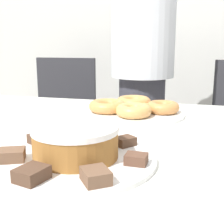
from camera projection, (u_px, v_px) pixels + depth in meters
name	position (u px, v px, depth m)	size (l,w,h in m)	color
wall_back	(165.00, 1.00, 2.25)	(8.00, 0.05, 2.60)	silver
table	(112.00, 166.00, 0.88)	(1.50, 0.99, 0.77)	silver
person_standing	(143.00, 64.00, 1.58)	(0.32, 0.32, 1.70)	#383842
office_chair_left	(60.00, 134.00, 1.99)	(0.46, 0.46, 0.91)	black
plate_cake	(76.00, 159.00, 0.68)	(0.35, 0.35, 0.01)	white
plate_donuts	(134.00, 113.00, 1.10)	(0.35, 0.35, 0.01)	white
frosted_cake	(75.00, 141.00, 0.67)	(0.19, 0.19, 0.07)	#9E662D
lamington_0	(136.00, 159.00, 0.64)	(0.05, 0.04, 0.02)	brown
lamington_1	(125.00, 141.00, 0.75)	(0.06, 0.06, 0.02)	#513828
lamington_2	(85.00, 133.00, 0.81)	(0.05, 0.05, 0.03)	#513828
lamington_3	(40.00, 139.00, 0.77)	(0.06, 0.06, 0.02)	#513828
lamington_4	(12.00, 155.00, 0.66)	(0.07, 0.06, 0.02)	brown
lamington_5	(32.00, 174.00, 0.56)	(0.06, 0.07, 0.02)	#513828
lamington_6	(96.00, 176.00, 0.56)	(0.07, 0.07, 0.02)	brown
donut_0	(134.00, 108.00, 1.10)	(0.12, 0.12, 0.03)	#D18E4C
donut_1	(108.00, 106.00, 1.10)	(0.13, 0.13, 0.04)	#D18E4C
donut_2	(134.00, 111.00, 1.03)	(0.12, 0.12, 0.04)	tan
donut_3	(163.00, 107.00, 1.09)	(0.12, 0.12, 0.04)	#C68447
donut_4	(133.00, 102.00, 1.17)	(0.13, 0.13, 0.04)	#D18E4C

